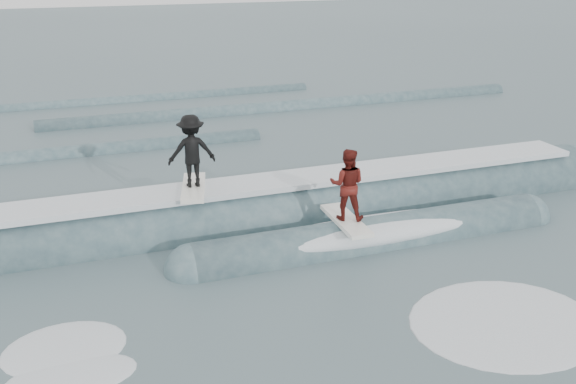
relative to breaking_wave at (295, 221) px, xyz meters
name	(u,v)px	position (x,y,z in m)	size (l,w,h in m)	color
ground	(389,347)	(-0.39, -5.81, -0.05)	(160.00, 160.00, 0.00)	#384B52
breaking_wave	(295,221)	(0.00, 0.00, 0.00)	(21.15, 3.80, 2.05)	#344D57
surfer_black	(192,154)	(-2.53, 0.48, 1.98)	(1.19, 2.07, 1.90)	white
surfer_red	(347,188)	(0.63, -1.72, 1.44)	(1.04, 2.02, 1.81)	white
whitewater	(403,328)	(0.16, -5.34, -0.05)	(14.57, 4.15, 0.10)	white
far_swells	(144,123)	(-2.22, 11.84, -0.05)	(36.00, 8.65, 0.80)	#344D57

